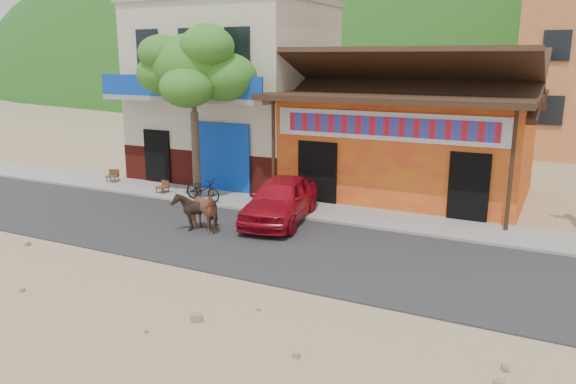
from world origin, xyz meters
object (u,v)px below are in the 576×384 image
cow_dark (195,211)px  cafe_chair_right (112,171)px  scooter (203,189)px  tree (194,112)px  cafe_chair_left (162,182)px  cow_tan (201,211)px  red_car (280,199)px

cow_dark → cafe_chair_right: bearing=-125.4°
scooter → tree: bearing=58.3°
cafe_chair_left → cafe_chair_right: 3.06m
cafe_chair_right → cow_tan: bearing=-47.6°
tree → cow_tan: size_ratio=4.13×
cow_tan → cafe_chair_right: 7.75m
tree → cow_dark: 4.64m
cafe_chair_left → cow_tan: bearing=-27.9°
scooter → cafe_chair_left: 2.02m
tree → cow_tan: (2.46, -3.21, -2.47)m
cafe_chair_left → cafe_chair_right: bearing=178.4°
cow_dark → scooter: cow_dark is taller
tree → red_car: bearing=-17.8°
cow_tan → cow_dark: bearing=110.6°
tree → cow_tan: tree is taller
cow_dark → cafe_chair_left: 4.70m
tree → cow_dark: size_ratio=5.13×
scooter → cow_tan: bearing=-137.4°
tree → cow_tan: 4.74m
cow_tan → cafe_chair_right: bearing=82.1°
cafe_chair_left → tree: bearing=19.0°
tree → red_car: size_ratio=1.48×
cow_dark → red_car: 2.64m
cafe_chair_left → cow_dark: bearing=-29.6°
red_car → scooter: bearing=156.7°
red_car → cafe_chair_right: size_ratio=4.60×
cow_dark → tree: bearing=-152.2°
cow_tan → cafe_chair_right: (-6.86, 3.59, -0.09)m
cow_tan → cow_dark: 0.23m
tree → cafe_chair_right: tree is taller
scooter → cafe_chair_right: (-5.00, 0.88, 0.04)m
tree → red_car: (4.05, -1.30, -2.39)m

